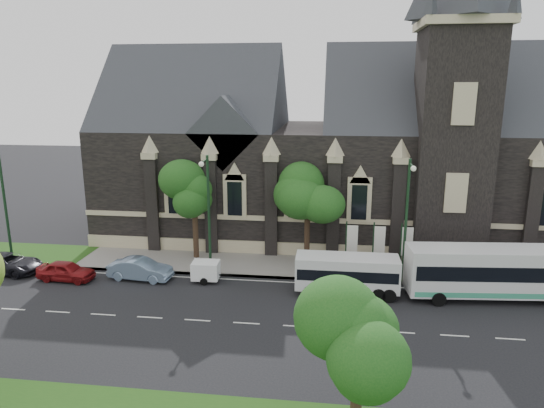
% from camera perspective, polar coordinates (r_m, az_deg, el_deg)
% --- Properties ---
extents(ground, '(160.00, 160.00, 0.00)m').
position_cam_1_polar(ground, '(30.07, -3.01, -13.71)').
color(ground, black).
rests_on(ground, ground).
extents(sidewalk, '(80.00, 5.00, 0.15)m').
position_cam_1_polar(sidewalk, '(38.61, -0.52, -7.14)').
color(sidewalk, gray).
rests_on(sidewalk, ground).
extents(museum, '(40.00, 17.70, 29.90)m').
position_cam_1_polar(museum, '(45.37, 7.49, 6.46)').
color(museum, black).
rests_on(museum, ground).
extents(tree_park_east, '(3.40, 3.40, 6.28)m').
position_cam_1_polar(tree_park_east, '(19.32, 10.62, -15.10)').
color(tree_park_east, black).
rests_on(tree_park_east, ground).
extents(tree_walk_right, '(4.08, 4.08, 7.80)m').
position_cam_1_polar(tree_walk_right, '(37.84, 4.53, 1.47)').
color(tree_walk_right, black).
rests_on(tree_walk_right, ground).
extents(tree_walk_left, '(3.91, 3.91, 7.64)m').
position_cam_1_polar(tree_walk_left, '(39.28, -8.72, 1.68)').
color(tree_walk_left, black).
rests_on(tree_walk_left, ground).
extents(street_lamp_near, '(0.36, 1.88, 9.00)m').
position_cam_1_polar(street_lamp_near, '(34.84, 15.44, -1.28)').
color(street_lamp_near, '#16321B').
rests_on(street_lamp_near, ground).
extents(street_lamp_mid, '(0.36, 1.88, 9.00)m').
position_cam_1_polar(street_lamp_mid, '(35.57, -7.46, -0.58)').
color(street_lamp_mid, '#16321B').
rests_on(street_lamp_mid, ground).
extents(street_lamp_far, '(0.36, 1.88, 9.00)m').
position_cam_1_polar(street_lamp_far, '(42.47, -28.85, 0.15)').
color(street_lamp_far, '#16321B').
rests_on(street_lamp_far, ground).
extents(banner_flag_left, '(0.90, 0.10, 4.00)m').
position_cam_1_polar(banner_flag_left, '(37.09, 9.07, -4.43)').
color(banner_flag_left, '#16321B').
rests_on(banner_flag_left, ground).
extents(banner_flag_center, '(0.90, 0.10, 4.00)m').
position_cam_1_polar(banner_flag_center, '(37.22, 12.15, -4.51)').
color(banner_flag_center, '#16321B').
rests_on(banner_flag_center, ground).
extents(banner_flag_right, '(0.90, 0.10, 4.00)m').
position_cam_1_polar(banner_flag_right, '(37.46, 15.21, -4.57)').
color(banner_flag_right, '#16321B').
rests_on(banner_flag_right, ground).
extents(tour_coach, '(12.20, 3.62, 3.51)m').
position_cam_1_polar(tour_coach, '(35.68, 25.06, -7.15)').
color(tour_coach, silver).
rests_on(tour_coach, ground).
extents(shuttle_bus, '(6.89, 2.46, 2.65)m').
position_cam_1_polar(shuttle_bus, '(33.66, 8.76, -7.87)').
color(shuttle_bus, silver).
rests_on(shuttle_bus, ground).
extents(box_trailer, '(2.79, 1.64, 1.48)m').
position_cam_1_polar(box_trailer, '(35.84, -7.72, -7.66)').
color(box_trailer, white).
rests_on(box_trailer, ground).
extents(sedan, '(4.80, 2.05, 1.54)m').
position_cam_1_polar(sedan, '(37.18, -15.09, -7.34)').
color(sedan, '#7D97B5').
rests_on(sedan, ground).
extents(car_far_red, '(4.24, 1.91, 1.41)m').
position_cam_1_polar(car_far_red, '(38.77, -22.88, -7.19)').
color(car_far_red, maroon).
rests_on(car_far_red, ground).
extents(car_far_black, '(5.43, 2.88, 1.45)m').
position_cam_1_polar(car_far_black, '(42.20, -28.45, -6.09)').
color(car_far_black, black).
rests_on(car_far_black, ground).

